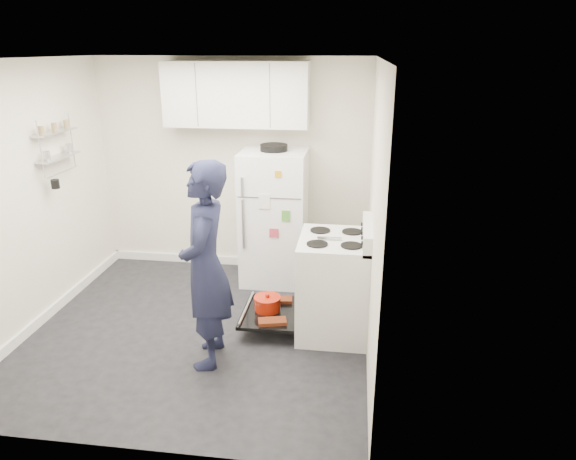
# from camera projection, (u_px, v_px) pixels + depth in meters

# --- Properties ---
(room) EXTENTS (3.21, 3.21, 2.51)m
(room) POSITION_uv_depth(u_px,v_px,m) (191.00, 210.00, 4.62)
(room) COLOR black
(room) RESTS_ON ground
(electric_range) EXTENTS (0.66, 0.76, 1.10)m
(electric_range) POSITION_uv_depth(u_px,v_px,m) (332.00, 286.00, 4.82)
(electric_range) COLOR silver
(electric_range) RESTS_ON ground
(open_oven_door) EXTENTS (0.55, 0.70, 0.21)m
(open_oven_door) POSITION_uv_depth(u_px,v_px,m) (270.00, 309.00, 5.00)
(open_oven_door) COLOR black
(open_oven_door) RESTS_ON ground
(refrigerator) EXTENTS (0.72, 0.74, 1.59)m
(refrigerator) POSITION_uv_depth(u_px,v_px,m) (274.00, 217.00, 5.84)
(refrigerator) COLOR white
(refrigerator) RESTS_ON ground
(upper_cabinets) EXTENTS (1.60, 0.33, 0.70)m
(upper_cabinets) POSITION_uv_depth(u_px,v_px,m) (236.00, 94.00, 5.61)
(upper_cabinets) COLOR silver
(upper_cabinets) RESTS_ON room
(wall_shelf_rack) EXTENTS (0.14, 0.60, 0.61)m
(wall_shelf_rack) POSITION_uv_depth(u_px,v_px,m) (57.00, 145.00, 5.08)
(wall_shelf_rack) COLOR #B2B2B7
(wall_shelf_rack) RESTS_ON room
(person) EXTENTS (0.50, 0.69, 1.77)m
(person) POSITION_uv_depth(u_px,v_px,m) (206.00, 266.00, 4.22)
(person) COLOR #181A35
(person) RESTS_ON ground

